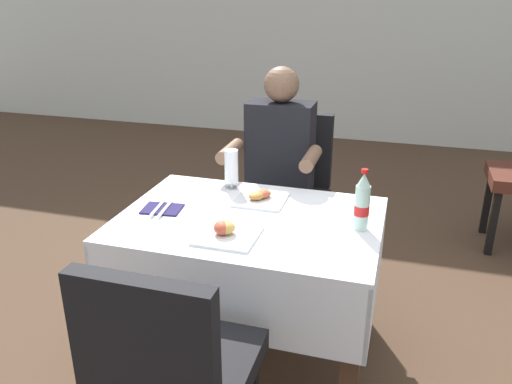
% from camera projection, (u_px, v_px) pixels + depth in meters
% --- Properties ---
extents(ground_plane, '(11.00, 11.00, 0.00)m').
position_uv_depth(ground_plane, '(217.00, 371.00, 2.38)').
color(ground_plane, '#473323').
extents(back_wall, '(11.00, 0.12, 3.01)m').
position_uv_depth(back_wall, '(349.00, 0.00, 5.48)').
color(back_wall, silver).
rests_on(back_wall, ground).
extents(main_dining_table, '(1.12, 0.80, 0.72)m').
position_uv_depth(main_dining_table, '(250.00, 253.00, 2.29)').
color(main_dining_table, white).
rests_on(main_dining_table, ground).
extents(chair_far_diner_seat, '(0.44, 0.50, 0.97)m').
position_uv_depth(chair_far_diner_seat, '(290.00, 189.00, 2.99)').
color(chair_far_diner_seat, black).
rests_on(chair_far_diner_seat, ground).
extents(chair_near_camera_side, '(0.44, 0.50, 0.97)m').
position_uv_depth(chair_near_camera_side, '(174.00, 370.00, 1.59)').
color(chair_near_camera_side, black).
rests_on(chair_near_camera_side, ground).
extents(seated_diner_far, '(0.50, 0.46, 1.26)m').
position_uv_depth(seated_diner_far, '(278.00, 169.00, 2.85)').
color(seated_diner_far, '#282D42').
rests_on(seated_diner_far, ground).
extents(plate_near_camera, '(0.24, 0.24, 0.07)m').
position_uv_depth(plate_near_camera, '(226.00, 232.00, 2.05)').
color(plate_near_camera, white).
rests_on(plate_near_camera, main_dining_table).
extents(plate_far_diner, '(0.23, 0.23, 0.05)m').
position_uv_depth(plate_far_diner, '(261.00, 197.00, 2.40)').
color(plate_far_diner, white).
rests_on(plate_far_diner, main_dining_table).
extents(beer_glass_left, '(0.07, 0.07, 0.20)m').
position_uv_depth(beer_glass_left, '(231.00, 169.00, 2.50)').
color(beer_glass_left, white).
rests_on(beer_glass_left, main_dining_table).
extents(cola_bottle_primary, '(0.06, 0.06, 0.26)m').
position_uv_depth(cola_bottle_primary, '(362.00, 203.00, 2.08)').
color(cola_bottle_primary, silver).
rests_on(cola_bottle_primary, main_dining_table).
extents(napkin_cutlery_set, '(0.18, 0.19, 0.01)m').
position_uv_depth(napkin_cutlery_set, '(162.00, 209.00, 2.30)').
color(napkin_cutlery_set, '#231E4C').
rests_on(napkin_cutlery_set, main_dining_table).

